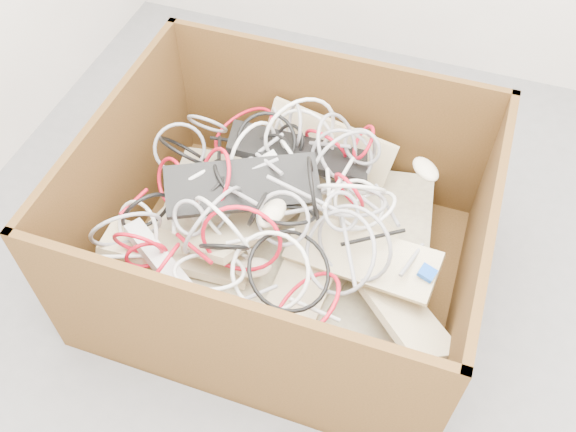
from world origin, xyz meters
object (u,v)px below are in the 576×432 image
(cardboard_box, at_px, (282,248))
(vga_plug, at_px, (427,273))
(power_strip_right, at_px, (159,259))
(power_strip_left, at_px, (234,185))

(cardboard_box, bearing_deg, vga_plug, -11.25)
(vga_plug, bearing_deg, power_strip_right, -150.78)
(cardboard_box, distance_m, power_strip_left, 0.28)
(cardboard_box, bearing_deg, power_strip_left, 173.84)
(power_strip_right, height_order, vga_plug, same)
(vga_plug, bearing_deg, power_strip_left, -174.54)
(power_strip_right, bearing_deg, vga_plug, 44.17)
(power_strip_left, height_order, vga_plug, power_strip_left)
(power_strip_left, bearing_deg, vga_plug, -55.74)
(cardboard_box, bearing_deg, power_strip_right, -135.38)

